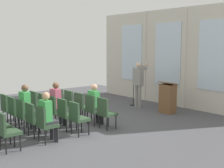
% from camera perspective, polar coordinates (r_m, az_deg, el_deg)
% --- Properties ---
extents(ground_plane, '(13.36, 13.36, 0.00)m').
position_cam_1_polar(ground_plane, '(9.61, -9.78, -7.64)').
color(ground_plane, '#4C4C51').
extents(rear_partition, '(8.00, 0.14, 3.91)m').
position_cam_1_polar(rear_partition, '(12.63, 10.74, 5.00)').
color(rear_partition, beige).
rests_on(rear_partition, ground).
extents(speaker, '(0.50, 0.69, 1.79)m').
position_cam_1_polar(speaker, '(11.96, 4.99, 0.53)').
color(speaker, gray).
rests_on(speaker, ground).
extents(mic_stand, '(0.28, 0.28, 1.55)m').
position_cam_1_polar(mic_stand, '(12.47, 4.04, -2.47)').
color(mic_stand, black).
rests_on(mic_stand, ground).
extents(lectern, '(0.60, 0.48, 1.16)m').
position_cam_1_polar(lectern, '(11.19, 10.46, -2.60)').
color(lectern, brown).
rests_on(lectern, ground).
extents(chair_r0_c0, '(0.46, 0.44, 0.94)m').
position_cam_1_polar(chair_r0_c0, '(10.94, -9.38, -2.90)').
color(chair_r0_c0, black).
rests_on(chair_r0_c0, ground).
extents(chair_r0_c1, '(0.46, 0.44, 0.94)m').
position_cam_1_polar(chair_r0_c1, '(10.42, -7.64, -3.39)').
color(chair_r0_c1, black).
rests_on(chair_r0_c1, ground).
extents(chair_r0_c2, '(0.46, 0.44, 0.94)m').
position_cam_1_polar(chair_r0_c2, '(9.91, -5.72, -3.93)').
color(chair_r0_c2, black).
rests_on(chair_r0_c2, ground).
extents(chair_r0_c3, '(0.46, 0.44, 0.94)m').
position_cam_1_polar(chair_r0_c3, '(9.41, -3.59, -4.51)').
color(chair_r0_c3, black).
rests_on(chair_r0_c3, ground).
extents(audience_r0_c3, '(0.36, 0.39, 1.28)m').
position_cam_1_polar(audience_r0_c3, '(9.43, -3.19, -3.40)').
color(audience_r0_c3, '#2D2D33').
rests_on(audience_r0_c3, ground).
extents(chair_r0_c4, '(0.46, 0.44, 0.94)m').
position_cam_1_polar(chair_r0_c4, '(8.93, -1.22, -5.16)').
color(chair_r0_c4, black).
rests_on(chair_r0_c4, ground).
extents(chair_r1_c0, '(0.46, 0.44, 0.94)m').
position_cam_1_polar(chair_r1_c0, '(10.49, -14.02, -3.48)').
color(chair_r1_c0, black).
rests_on(chair_r1_c0, ground).
extents(chair_r1_c1, '(0.46, 0.44, 0.94)m').
position_cam_1_polar(chair_r1_c1, '(9.94, -12.45, -4.03)').
color(chair_r1_c1, black).
rests_on(chair_r1_c1, ground).
extents(chair_r1_c2, '(0.46, 0.44, 0.94)m').
position_cam_1_polar(chair_r1_c2, '(9.41, -10.70, -4.64)').
color(chair_r1_c2, black).
rests_on(chair_r1_c2, ground).
extents(audience_r1_c2, '(0.36, 0.39, 1.36)m').
position_cam_1_polar(audience_r1_c2, '(9.40, -10.31, -3.29)').
color(audience_r1_c2, '#2D2D33').
rests_on(audience_r1_c2, ground).
extents(chair_r1_c3, '(0.46, 0.44, 0.94)m').
position_cam_1_polar(chair_r1_c3, '(8.88, -8.73, -5.32)').
color(chair_r1_c3, black).
rests_on(chair_r1_c3, ground).
extents(chair_r1_c4, '(0.46, 0.44, 0.94)m').
position_cam_1_polar(chair_r1_c4, '(8.37, -6.52, -6.07)').
color(chair_r1_c4, black).
rests_on(chair_r1_c4, ground).
extents(chair_r2_c0, '(0.46, 0.44, 0.94)m').
position_cam_1_polar(chair_r2_c0, '(10.11, -19.06, -4.08)').
color(chair_r2_c0, black).
rests_on(chair_r2_c0, ground).
extents(chair_r2_c1, '(0.46, 0.44, 0.94)m').
position_cam_1_polar(chair_r2_c1, '(9.54, -17.72, -4.70)').
color(chair_r2_c1, black).
rests_on(chair_r2_c1, ground).
extents(chair_r2_c2, '(0.46, 0.44, 0.94)m').
position_cam_1_polar(chair_r2_c2, '(8.98, -16.21, -5.39)').
color(chair_r2_c2, black).
rests_on(chair_r2_c2, ground).
extents(audience_r2_c2, '(0.36, 0.39, 1.37)m').
position_cam_1_polar(audience_r2_c2, '(8.97, -15.80, -3.94)').
color(audience_r2_c2, '#2D2D33').
rests_on(audience_r2_c2, ground).
extents(chair_r2_c3, '(0.46, 0.44, 0.94)m').
position_cam_1_polar(chair_r2_c3, '(8.43, -14.50, -6.17)').
color(chair_r2_c3, black).
rests_on(chair_r2_c3, ground).
extents(chair_r2_c4, '(0.46, 0.44, 0.94)m').
position_cam_1_polar(chair_r2_c4, '(7.89, -12.54, -7.05)').
color(chair_r2_c4, black).
rests_on(chair_r2_c4, ground).
extents(audience_r2_c4, '(0.36, 0.39, 1.30)m').
position_cam_1_polar(audience_r2_c4, '(7.88, -12.05, -5.63)').
color(audience_r2_c4, '#2D2D33').
rests_on(audience_r2_c4, ground).
extents(chair_r3_c4, '(0.46, 0.44, 0.94)m').
position_cam_1_polar(chair_r3_c4, '(7.51, -19.29, -8.04)').
color(chair_r3_c4, black).
rests_on(chair_r3_c4, ground).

